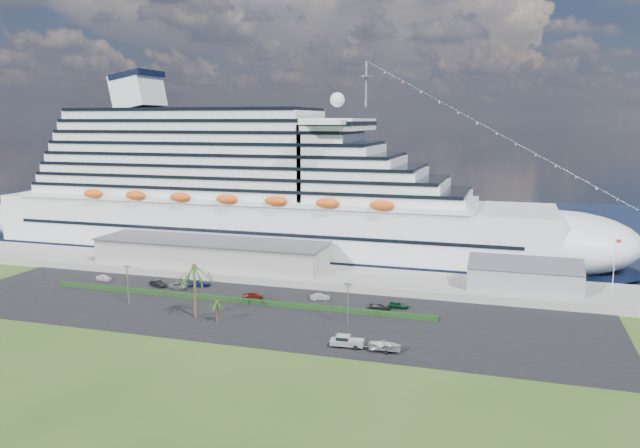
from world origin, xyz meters
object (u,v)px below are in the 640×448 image
(cruise_ship, at_px, (259,197))
(parked_car_3, at_px, (200,283))
(boat_trailer, at_px, (385,345))
(pickup_truck, at_px, (347,341))

(cruise_ship, distance_m, parked_car_3, 42.22)
(boat_trailer, bearing_deg, parked_car_3, 150.34)
(pickup_truck, xyz_separation_m, boat_trailer, (6.71, -0.30, 0.11))
(boat_trailer, bearing_deg, pickup_truck, 177.42)
(parked_car_3, bearing_deg, cruise_ship, -19.91)
(parked_car_3, relative_size, boat_trailer, 0.78)
(cruise_ship, bearing_deg, boat_trailer, -52.92)
(cruise_ship, distance_m, pickup_truck, 81.85)
(pickup_truck, height_order, boat_trailer, pickup_truck)
(cruise_ship, relative_size, parked_car_3, 37.52)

